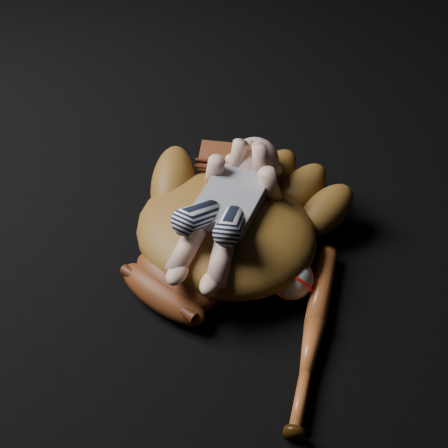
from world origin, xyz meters
The scene contains 4 objects.
baseball_glove centered at (0.07, 0.11, 0.08)m, with size 0.44×0.50×0.16m, color brown, non-canonical shape.
newborn_baby centered at (0.08, 0.09, 0.13)m, with size 0.17×0.38×0.15m, color #D6A18A, non-canonical shape.
baseball_bat centered at (0.31, 0.01, 0.02)m, with size 0.04×0.40×0.04m, color #A74D20, non-canonical shape.
baseball centered at (0.23, 0.09, 0.04)m, with size 0.07×0.07×0.07m, color white.
Camera 1 is at (0.54, -0.63, 0.87)m, focal length 50.00 mm.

